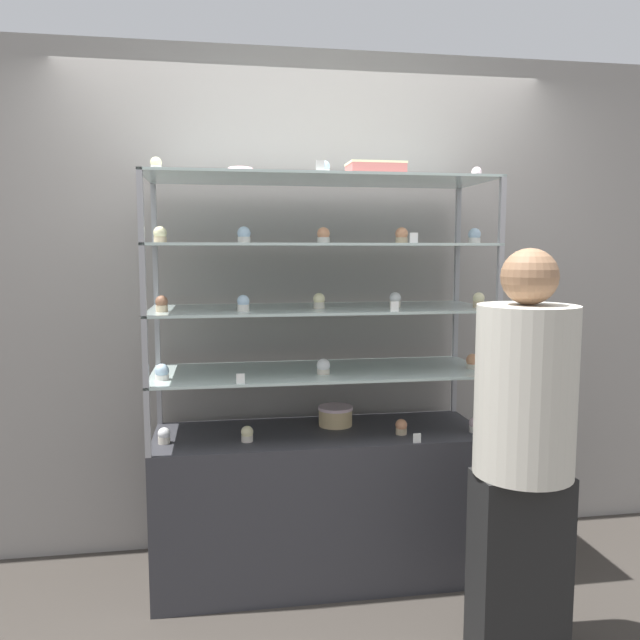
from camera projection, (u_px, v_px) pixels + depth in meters
ground_plane at (320, 573)px, 3.06m from camera, size 20.00×20.00×0.00m
back_wall at (308, 303)px, 3.32m from camera, size 8.00×0.05×2.60m
display_base at (320, 503)px, 3.02m from camera, size 1.56×0.54×0.72m
display_riser_lower at (320, 373)px, 2.95m from camera, size 1.56×0.54×0.30m
display_riser_middle at (320, 311)px, 2.92m from camera, size 1.56×0.54×0.30m
display_riser_upper at (320, 247)px, 2.88m from camera, size 1.56×0.54×0.30m
display_riser_top at (320, 181)px, 2.85m from camera, size 1.56×0.54×0.30m
layer_cake_centerpiece at (335, 416)px, 3.08m from camera, size 0.17×0.17×0.10m
sheet_cake_frosted at (375, 170)px, 2.83m from camera, size 0.26×0.17×0.07m
cupcake_0 at (164, 436)px, 2.79m from camera, size 0.06×0.06×0.07m
cupcake_1 at (247, 434)px, 2.82m from camera, size 0.06×0.06×0.07m
cupcake_2 at (401, 427)px, 2.93m from camera, size 0.06×0.06×0.07m
cupcake_3 at (475, 425)px, 2.96m from camera, size 0.06×0.06×0.07m
price_tag_0 at (417, 438)px, 2.80m from camera, size 0.04×0.00×0.04m
cupcake_4 at (162, 372)px, 2.72m from camera, size 0.06×0.06×0.07m
cupcake_5 at (323, 367)px, 2.85m from camera, size 0.06×0.06×0.07m
cupcake_6 at (473, 362)px, 2.98m from camera, size 0.06×0.06×0.07m
price_tag_1 at (241, 379)px, 2.64m from camera, size 0.04×0.00×0.04m
cupcake_7 at (162, 304)px, 2.70m from camera, size 0.05×0.05×0.07m
cupcake_8 at (243, 303)px, 2.74m from camera, size 0.05×0.05×0.07m
cupcake_9 at (319, 301)px, 2.86m from camera, size 0.05×0.05×0.07m
cupcake_10 at (395, 300)px, 2.92m from camera, size 0.05×0.05×0.07m
cupcake_11 at (479, 300)px, 2.90m from camera, size 0.05×0.05×0.07m
price_tag_2 at (395, 307)px, 2.71m from camera, size 0.04×0.00×0.04m
cupcake_12 at (160, 235)px, 2.72m from camera, size 0.06×0.06×0.07m
cupcake_13 at (244, 235)px, 2.75m from camera, size 0.06×0.06×0.07m
cupcake_14 at (323, 236)px, 2.83m from camera, size 0.06×0.06×0.07m
cupcake_15 at (402, 236)px, 2.84m from camera, size 0.06×0.06×0.07m
cupcake_16 at (474, 236)px, 2.94m from camera, size 0.06×0.06×0.07m
price_tag_3 at (414, 238)px, 2.69m from camera, size 0.04×0.00×0.04m
cupcake_17 at (156, 164)px, 2.61m from camera, size 0.05×0.05×0.06m
cupcake_18 at (325, 168)px, 2.72m from camera, size 0.05×0.05×0.06m
cupcake_19 at (477, 174)px, 2.92m from camera, size 0.05×0.05×0.06m
price_tag_4 at (320, 165)px, 2.60m from camera, size 0.04×0.00×0.04m
donut_glazed at (240, 172)px, 2.81m from camera, size 0.13×0.13×0.04m
customer_figure at (523, 445)px, 2.35m from camera, size 0.37×0.37×1.59m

